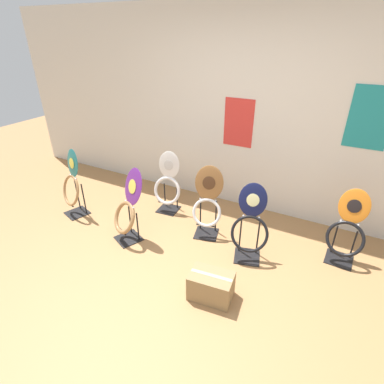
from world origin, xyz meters
name	(u,v)px	position (x,y,z in m)	size (l,w,h in m)	color
ground_plane	(167,302)	(0.00, 0.00, 0.00)	(14.00, 14.00, 0.00)	#A37547
wall_back	(250,115)	(0.00, 2.09, 1.30)	(8.00, 0.07, 2.60)	silver
toilet_seat_display_white_plain	(168,186)	(-0.87, 1.42, 0.38)	(0.41, 0.31, 0.85)	black
toilet_seat_display_navy_moon	(250,225)	(0.45, 1.00, 0.42)	(0.45, 0.42, 0.85)	black
toilet_seat_display_purple_note	(127,210)	(-0.93, 0.64, 0.41)	(0.49, 0.47, 0.90)	black
toilet_seat_display_teal_sax	(72,186)	(-1.94, 0.74, 0.43)	(0.45, 0.35, 0.93)	black
toilet_seat_display_orange_sun	(347,231)	(1.38, 1.44, 0.38)	(0.40, 0.36, 0.81)	black
toilet_seat_display_woodgrain	(208,202)	(-0.14, 1.18, 0.44)	(0.40, 0.37, 0.88)	black
storage_box	(211,286)	(0.33, 0.26, 0.13)	(0.43, 0.31, 0.27)	#93754C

